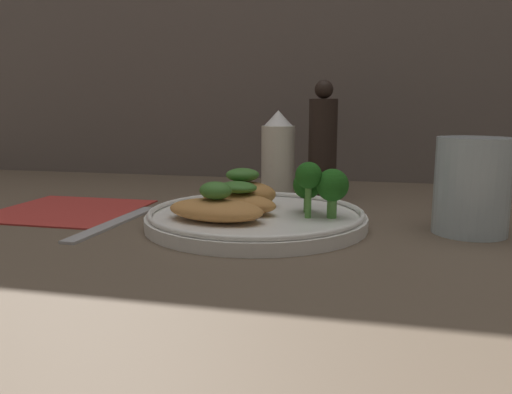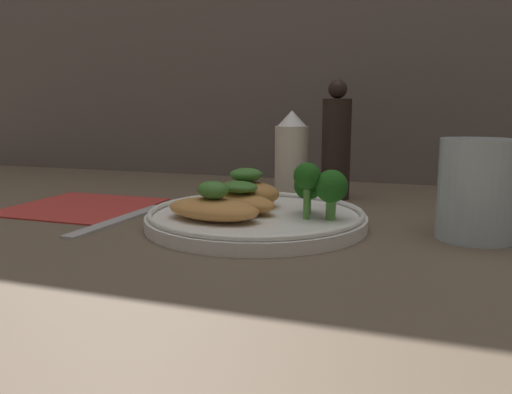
{
  "view_description": "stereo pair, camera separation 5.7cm",
  "coord_description": "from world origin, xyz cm",
  "px_view_note": "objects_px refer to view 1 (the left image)",
  "views": [
    {
      "loc": [
        12.67,
        -54.66,
        13.46
      ],
      "look_at": [
        0.0,
        0.0,
        3.4
      ],
      "focal_mm": 35.0,
      "sensor_mm": 36.0,
      "label": 1
    },
    {
      "loc": [
        18.14,
        -53.1,
        13.46
      ],
      "look_at": [
        0.0,
        0.0,
        3.4
      ],
      "focal_mm": 35.0,
      "sensor_mm": 36.0,
      "label": 2
    }
  ],
  "objects_px": {
    "broccoli_bunch": "(318,184)",
    "drinking_glass": "(472,186)",
    "plate": "(256,218)",
    "sauce_bottle": "(278,155)",
    "pepper_grinder": "(323,145)"
  },
  "relations": [
    {
      "from": "plate",
      "to": "sauce_bottle",
      "type": "xyz_separation_m",
      "value": [
        -0.01,
        0.21,
        0.05
      ]
    },
    {
      "from": "sauce_bottle",
      "to": "plate",
      "type": "bearing_deg",
      "value": -86.4
    },
    {
      "from": "drinking_glass",
      "to": "sauce_bottle",
      "type": "bearing_deg",
      "value": 142.91
    },
    {
      "from": "broccoli_bunch",
      "to": "drinking_glass",
      "type": "relative_size",
      "value": 0.63
    },
    {
      "from": "broccoli_bunch",
      "to": "sauce_bottle",
      "type": "bearing_deg",
      "value": 112.8
    },
    {
      "from": "broccoli_bunch",
      "to": "drinking_glass",
      "type": "xyz_separation_m",
      "value": [
        0.16,
        0.01,
        0.0
      ]
    },
    {
      "from": "pepper_grinder",
      "to": "plate",
      "type": "bearing_deg",
      "value": -104.98
    },
    {
      "from": "broccoli_bunch",
      "to": "sauce_bottle",
      "type": "height_order",
      "value": "sauce_bottle"
    },
    {
      "from": "plate",
      "to": "sauce_bottle",
      "type": "bearing_deg",
      "value": 93.6
    },
    {
      "from": "sauce_bottle",
      "to": "drinking_glass",
      "type": "xyz_separation_m",
      "value": [
        0.25,
        -0.19,
        -0.01
      ]
    },
    {
      "from": "drinking_glass",
      "to": "pepper_grinder",
      "type": "bearing_deg",
      "value": 133.75
    },
    {
      "from": "plate",
      "to": "sauce_bottle",
      "type": "distance_m",
      "value": 0.21
    },
    {
      "from": "sauce_bottle",
      "to": "pepper_grinder",
      "type": "height_order",
      "value": "pepper_grinder"
    },
    {
      "from": "broccoli_bunch",
      "to": "drinking_glass",
      "type": "height_order",
      "value": "drinking_glass"
    },
    {
      "from": "broccoli_bunch",
      "to": "pepper_grinder",
      "type": "relative_size",
      "value": 0.37
    }
  ]
}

